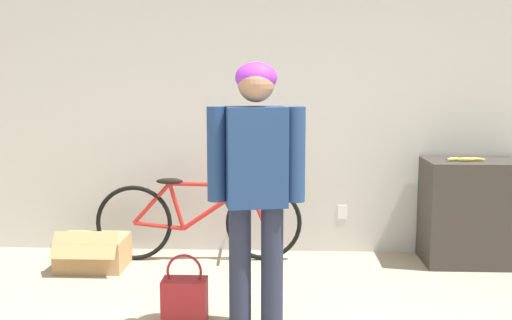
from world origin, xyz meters
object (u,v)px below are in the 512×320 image
(bicycle, at_px, (199,219))
(handbag, at_px, (185,299))
(person, at_px, (256,173))
(banana, at_px, (465,159))
(cardboard_box, at_px, (93,252))

(bicycle, height_order, handbag, bicycle)
(person, xyz_separation_m, bicycle, (-0.53, 1.39, -0.61))
(banana, bearing_deg, cardboard_box, -175.98)
(person, distance_m, handbag, 0.92)
(bicycle, distance_m, handbag, 1.30)
(bicycle, xyz_separation_m, handbag, (0.09, -1.28, -0.19))
(bicycle, bearing_deg, person, -71.63)
(person, height_order, handbag, person)
(bicycle, xyz_separation_m, banana, (2.12, -0.03, 0.51))
(bicycle, relative_size, cardboard_box, 3.24)
(person, height_order, banana, person)
(person, height_order, cardboard_box, person)
(bicycle, distance_m, cardboard_box, 0.87)
(person, xyz_separation_m, banana, (1.59, 1.36, -0.10))
(banana, height_order, cardboard_box, banana)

